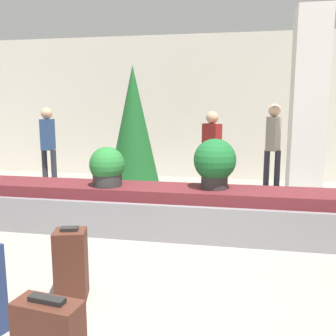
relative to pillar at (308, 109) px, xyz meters
name	(u,v)px	position (x,y,z in m)	size (l,w,h in m)	color
ground_plane	(134,292)	(-1.99, -3.50, -1.60)	(18.00, 18.00, 0.00)	gray
back_wall	(199,108)	(-1.99, 1.99, 0.00)	(18.00, 0.06, 3.20)	beige
carousel	(168,211)	(-1.99, -1.84, -1.31)	(8.85, 0.81, 0.61)	gray
pillar	(308,109)	(0.00, 0.00, 0.00)	(0.53, 0.53, 3.20)	silver
suitcase_4	(71,264)	(-2.50, -3.68, -1.29)	(0.32, 0.29, 0.64)	#472319
potted_plant_0	(107,167)	(-2.79, -1.92, -0.74)	(0.47, 0.47, 0.52)	#2D2D2D
potted_plant_1	(215,163)	(-1.39, -1.81, -0.66)	(0.54, 0.54, 0.64)	#2D2D2D
traveler_0	(273,140)	(-0.45, 0.80, -0.59)	(0.31, 0.37, 1.68)	#282833
traveler_1	(48,141)	(-4.88, 0.41, -0.64)	(0.31, 0.33, 1.61)	#282833
traveler_2	(212,147)	(-1.57, 0.13, -0.68)	(0.36, 0.34, 1.56)	#282833
decorated_tree	(133,128)	(-2.96, -0.03, -0.33)	(0.95, 0.95, 2.36)	#4C331E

